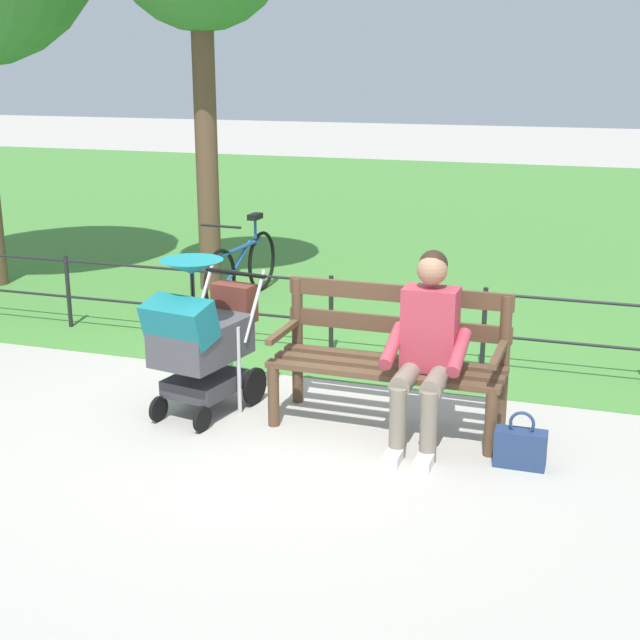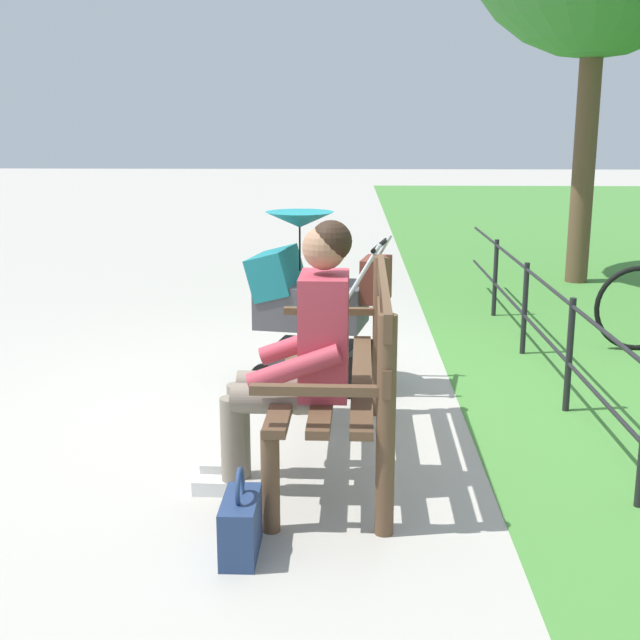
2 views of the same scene
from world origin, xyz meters
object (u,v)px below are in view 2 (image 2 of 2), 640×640
object	(u,v)px
park_bench	(349,364)
stroller	(311,298)
person_on_bench	(301,349)
handbag	(241,525)

from	to	relation	value
park_bench	stroller	distance (m)	1.34
person_on_bench	handbag	world-z (taller)	person_on_bench
park_bench	handbag	size ratio (longest dim) A/B	4.35
person_on_bench	stroller	world-z (taller)	person_on_bench
stroller	handbag	size ratio (longest dim) A/B	3.11
person_on_bench	stroller	xyz separation A→B (m)	(1.61, 0.03, -0.08)
person_on_bench	stroller	distance (m)	1.61
handbag	park_bench	bearing A→B (deg)	-24.31
park_bench	person_on_bench	xyz separation A→B (m)	(-0.29, 0.22, 0.15)
park_bench	person_on_bench	bearing A→B (deg)	142.23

